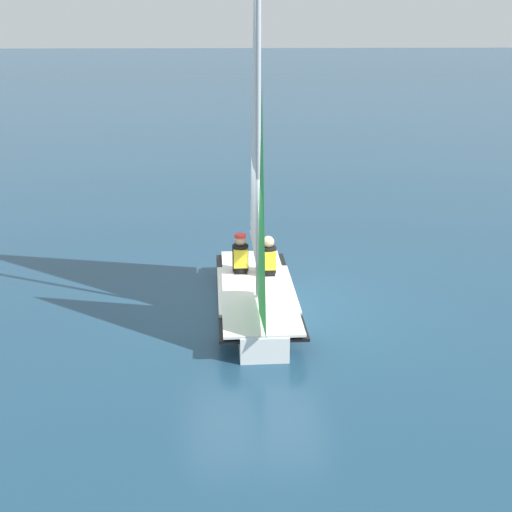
% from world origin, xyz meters
% --- Properties ---
extents(ground_plane, '(260.00, 260.00, 0.00)m').
position_xyz_m(ground_plane, '(0.00, 0.00, 0.00)').
color(ground_plane, navy).
extents(sailboat_main, '(1.43, 4.03, 6.02)m').
position_xyz_m(sailboat_main, '(-0.00, 0.01, 0.89)').
color(sailboat_main, white).
rests_on(sailboat_main, ground_plane).
extents(sailor_helm, '(0.31, 0.34, 1.16)m').
position_xyz_m(sailor_helm, '(0.26, 0.67, 0.62)').
color(sailor_helm, black).
rests_on(sailor_helm, ground_plane).
extents(sailor_crew, '(0.31, 0.34, 1.16)m').
position_xyz_m(sailor_crew, '(-0.25, 0.80, 0.63)').
color(sailor_crew, black).
rests_on(sailor_crew, ground_plane).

